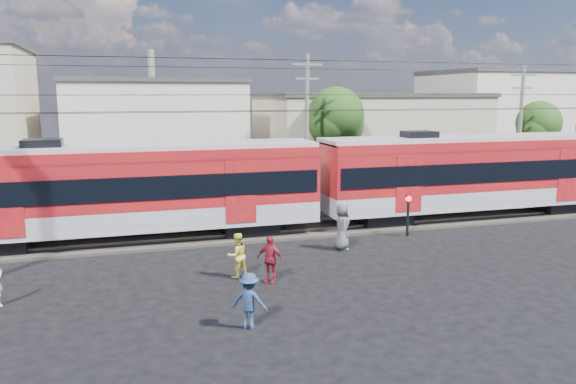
% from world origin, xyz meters
% --- Properties ---
extents(ground, '(120.00, 120.00, 0.00)m').
position_xyz_m(ground, '(0.00, 0.00, 0.00)').
color(ground, black).
rests_on(ground, ground).
extents(track_bed, '(70.00, 3.40, 0.12)m').
position_xyz_m(track_bed, '(0.00, 8.00, 0.06)').
color(track_bed, '#2D2823').
rests_on(track_bed, ground).
extents(rail_near, '(70.00, 0.12, 0.12)m').
position_xyz_m(rail_near, '(0.00, 7.25, 0.18)').
color(rail_near, '#59544C').
rests_on(rail_near, track_bed).
extents(rail_far, '(70.00, 0.12, 0.12)m').
position_xyz_m(rail_far, '(0.00, 8.75, 0.18)').
color(rail_far, '#59544C').
rests_on(rail_far, track_bed).
extents(commuter_train, '(50.30, 3.08, 4.17)m').
position_xyz_m(commuter_train, '(-4.03, 8.00, 2.40)').
color(commuter_train, black).
rests_on(commuter_train, ground).
extents(catenary, '(70.00, 9.30, 7.52)m').
position_xyz_m(catenary, '(-8.65, 8.00, 5.14)').
color(catenary, black).
rests_on(catenary, ground).
extents(building_midwest, '(12.24, 12.24, 7.30)m').
position_xyz_m(building_midwest, '(-2.00, 27.00, 3.66)').
color(building_midwest, beige).
rests_on(building_midwest, ground).
extents(building_mideast, '(16.32, 10.20, 6.30)m').
position_xyz_m(building_mideast, '(14.00, 24.00, 3.16)').
color(building_mideast, tan).
rests_on(building_mideast, ground).
extents(building_east, '(10.20, 10.20, 8.30)m').
position_xyz_m(building_east, '(28.00, 28.00, 4.16)').
color(building_east, beige).
rests_on(building_east, ground).
extents(utility_pole_mid, '(1.80, 0.24, 8.50)m').
position_xyz_m(utility_pole_mid, '(6.00, 15.00, 4.53)').
color(utility_pole_mid, slate).
rests_on(utility_pole_mid, ground).
extents(utility_pole_east, '(1.80, 0.24, 8.00)m').
position_xyz_m(utility_pole_east, '(20.00, 14.00, 4.28)').
color(utility_pole_east, slate).
rests_on(utility_pole_east, ground).
extents(tree_near, '(3.82, 3.64, 6.72)m').
position_xyz_m(tree_near, '(9.19, 18.09, 4.66)').
color(tree_near, '#382619').
rests_on(tree_near, ground).
extents(tree_far, '(3.36, 3.12, 5.76)m').
position_xyz_m(tree_far, '(24.19, 17.09, 3.99)').
color(tree_far, '#382619').
rests_on(tree_far, ground).
extents(pedestrian_b, '(0.91, 0.81, 1.56)m').
position_xyz_m(pedestrian_b, '(-0.83, 2.21, 0.78)').
color(pedestrian_b, '#E0DA46').
rests_on(pedestrian_b, ground).
extents(pedestrian_c, '(1.15, 1.02, 1.55)m').
position_xyz_m(pedestrian_c, '(-1.39, -2.10, 0.78)').
color(pedestrian_c, navy).
rests_on(pedestrian_c, ground).
extents(pedestrian_d, '(0.97, 0.92, 1.61)m').
position_xyz_m(pedestrian_d, '(0.10, 1.35, 0.80)').
color(pedestrian_d, maroon).
rests_on(pedestrian_d, ground).
extents(pedestrian_e, '(0.74, 1.01, 1.89)m').
position_xyz_m(pedestrian_e, '(3.96, 4.43, 0.95)').
color(pedestrian_e, '#4C4C51').
rests_on(pedestrian_e, ground).
extents(car_silver, '(4.13, 1.88, 1.37)m').
position_xyz_m(car_silver, '(21.63, 12.75, 0.69)').
color(car_silver, silver).
rests_on(car_silver, ground).
extents(crossing_signal, '(0.27, 0.27, 1.87)m').
position_xyz_m(crossing_signal, '(7.54, 5.55, 1.30)').
color(crossing_signal, black).
rests_on(crossing_signal, ground).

